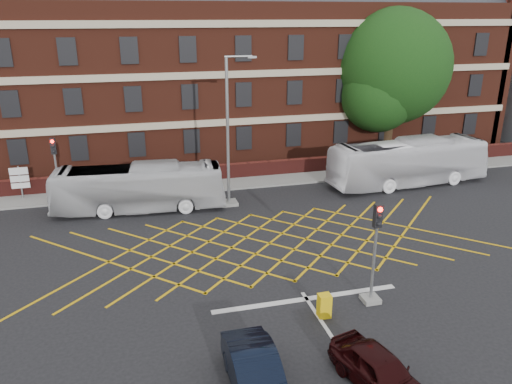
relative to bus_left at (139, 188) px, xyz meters
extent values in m
plane|color=black|center=(6.20, -8.48, -1.41)|extent=(120.00, 120.00, 0.00)
cube|color=#512014|center=(6.20, 13.52, 4.59)|extent=(50.00, 12.00, 12.00)
cube|color=#212529|center=(6.20, 13.52, 10.59)|extent=(51.00, 10.61, 10.61)
cube|color=#B7A88C|center=(6.20, 7.44, 5.59)|extent=(50.00, 0.18, 0.50)
cube|color=black|center=(6.20, 7.46, 4.09)|extent=(1.20, 0.14, 1.80)
cube|color=#511915|center=(6.20, 4.52, -0.86)|extent=(56.00, 0.50, 1.10)
cube|color=slate|center=(6.20, 3.52, -1.35)|extent=(60.00, 3.00, 0.12)
cube|color=#CC990C|center=(6.20, -6.48, -1.40)|extent=(8.22, 8.22, 0.02)
cube|color=silver|center=(6.20, -11.98, -1.40)|extent=(8.00, 0.30, 0.02)
imported|color=silver|center=(0.00, 0.00, 0.00)|extent=(10.31, 3.31, 2.82)
imported|color=silver|center=(18.03, 0.21, 0.17)|extent=(11.51, 3.49, 3.16)
imported|color=black|center=(2.78, -16.70, -0.72)|extent=(1.47, 4.18, 1.38)
imported|color=black|center=(6.58, -17.49, -0.76)|extent=(2.42, 4.06, 1.29)
cylinder|color=black|center=(20.44, 7.64, 1.28)|extent=(0.90, 0.90, 5.39)
sphere|color=black|center=(20.44, 7.64, 5.80)|extent=(9.12, 9.12, 9.12)
sphere|color=black|center=(18.94, 6.84, 3.78)|extent=(5.93, 5.93, 5.93)
sphere|color=black|center=(21.94, 8.44, 4.18)|extent=(5.47, 5.47, 5.47)
cube|color=slate|center=(8.69, -12.81, -1.31)|extent=(0.70, 0.70, 0.20)
cylinder|color=gray|center=(8.69, -12.81, 0.34)|extent=(0.12, 0.12, 3.50)
cube|color=black|center=(8.69, -12.81, 2.39)|extent=(0.30, 0.25, 0.95)
sphere|color=#FF0C05|center=(8.69, -12.95, 2.71)|extent=(0.20, 0.20, 0.20)
cube|color=slate|center=(-4.70, 1.86, -1.31)|extent=(0.70, 0.70, 0.20)
cylinder|color=gray|center=(-4.70, 1.86, 0.34)|extent=(0.12, 0.12, 3.50)
cube|color=black|center=(-4.70, 1.86, 2.39)|extent=(0.30, 0.25, 0.95)
sphere|color=#FF0C05|center=(-4.70, 1.72, 2.71)|extent=(0.20, 0.20, 0.20)
cube|color=slate|center=(5.34, -0.46, -1.31)|extent=(1.00, 1.00, 0.20)
cylinder|color=gray|center=(5.34, -0.46, 3.03)|extent=(0.18, 0.18, 8.89)
cylinder|color=gray|center=(6.04, -0.46, 7.48)|extent=(1.60, 0.12, 0.12)
cube|color=gray|center=(6.84, -0.46, 7.43)|extent=(0.50, 0.20, 0.12)
cylinder|color=gray|center=(-7.19, 3.78, -0.31)|extent=(0.10, 0.10, 2.20)
cube|color=silver|center=(-7.19, 3.70, 0.49)|extent=(1.10, 0.06, 0.45)
cube|color=silver|center=(-7.19, 3.70, -0.01)|extent=(1.10, 0.06, 0.40)
cube|color=silver|center=(-7.19, 3.70, -0.46)|extent=(1.10, 0.06, 0.35)
cube|color=yellow|center=(6.41, -13.34, -0.92)|extent=(0.48, 0.41, 0.97)
camera|label=1|loc=(-0.41, -28.83, 9.75)|focal=35.00mm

